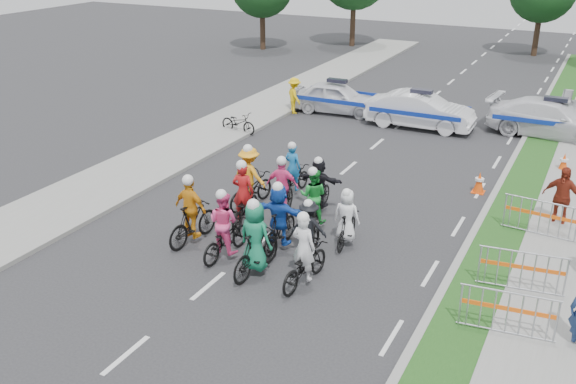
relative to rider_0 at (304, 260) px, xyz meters
The scene contains 29 objects.
ground 2.39m from the rider_0, 150.64° to the right, with size 90.00×90.00×0.00m, color #28282B.
curb_right 4.99m from the rider_0, 51.39° to the left, with size 0.20×60.00×0.12m, color gray.
grass_strip 5.45m from the rider_0, 45.59° to the left, with size 1.20×60.00×0.11m, color #174014.
sidewalk_right 6.82m from the rider_0, 34.69° to the left, with size 2.40×60.00×0.13m, color gray.
sidewalk_left 9.37m from the rider_0, 155.55° to the left, with size 3.00×60.00×0.13m, color gray.
rider_0 is the anchor object (origin of this frame).
rider_1 1.28m from the rider_0, behind, with size 0.90×1.99×2.05m.
rider_2 2.46m from the rider_0, behind, with size 0.84×1.92×1.92m.
rider_3 3.69m from the rider_0, behind, with size 1.05×1.96×2.01m.
rider_4 1.35m from the rider_0, 110.24° to the left, with size 0.99×1.71×1.68m.
rider_5 1.96m from the rider_0, 135.29° to the left, with size 1.55×1.85×1.94m.
rider_6 3.66m from the rider_0, 143.48° to the left, with size 1.02×2.07×2.02m.
rider_7 2.36m from the rider_0, 86.79° to the left, with size 0.74×1.63×1.68m.
rider_8 3.20m from the rider_0, 110.86° to the left, with size 0.99×1.90×1.85m.
rider_9 3.87m from the rider_0, 124.88° to the left, with size 1.03×1.90×1.94m.
rider_10 4.88m from the rider_0, 135.35° to the left, with size 1.20×2.06×2.02m.
rider_11 4.33m from the rider_0, 109.78° to the left, with size 1.40×1.67×1.75m.
rider_12 5.58m from the rider_0, 119.19° to the left, with size 0.76×1.80×1.79m.
police_car_0 15.30m from the rider_0, 110.01° to the left, with size 1.65×4.10×1.40m, color white.
police_car_1 13.85m from the rider_0, 94.88° to the left, with size 1.58×4.53×1.49m, color white.
police_car_2 15.49m from the rider_0, 75.16° to the left, with size 2.09×5.15×1.49m, color white.
spectator_2 7.99m from the rider_0, 50.35° to the left, with size 1.07×0.45×1.83m, color maroon.
marshal_hiviz 15.09m from the rider_0, 117.27° to the left, with size 1.05×0.61×1.63m, color yellow.
barrier_0 4.69m from the rider_0, ahead, with size 2.00×0.50×1.12m, color #A5A8AD, non-canonical shape.
barrier_1 5.05m from the rider_0, 21.76° to the left, with size 2.00×0.50×1.12m, color #A5A8AD, non-canonical shape.
barrier_2 6.95m from the rider_0, 47.58° to the left, with size 2.00×0.50×1.12m, color #A5A8AD, non-canonical shape.
cone_0 8.12m from the rider_0, 71.59° to the left, with size 0.40×0.40×0.70m.
cone_1 11.91m from the rider_0, 66.16° to the left, with size 0.40×0.40×0.70m.
parked_bike 12.33m from the rider_0, 128.33° to the left, with size 0.59×1.68×0.88m, color black.
Camera 1 is at (7.74, -11.01, 8.05)m, focal length 40.00 mm.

